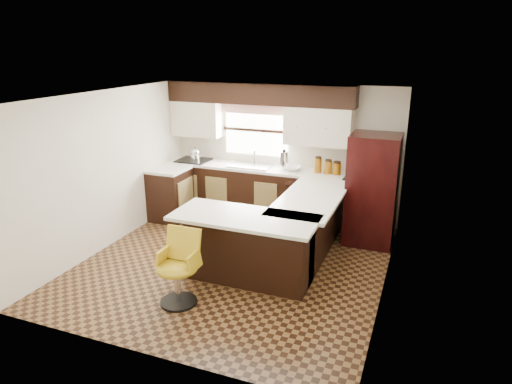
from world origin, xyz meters
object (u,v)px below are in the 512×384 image
at_px(peninsula_return, 249,249).
at_px(bar_chair, 177,269).
at_px(peninsula_long, 307,228).
at_px(refrigerator, 372,190).

relative_size(peninsula_return, bar_chair, 1.78).
distance_m(peninsula_long, peninsula_return, 1.11).
distance_m(refrigerator, bar_chair, 3.36).
bearing_deg(peninsula_return, refrigerator, 54.34).
bearing_deg(bar_chair, peninsula_long, 58.29).
distance_m(peninsula_return, refrigerator, 2.32).
bearing_deg(refrigerator, peninsula_long, -132.49).
height_order(peninsula_long, bar_chair, bar_chair).
distance_m(peninsula_return, bar_chair, 1.05).
bearing_deg(peninsula_return, bar_chair, -123.52).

